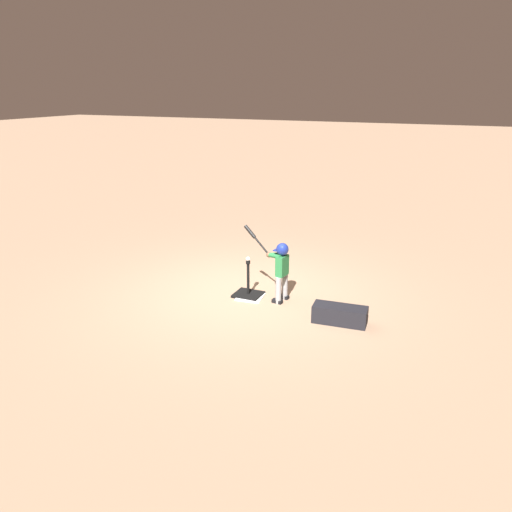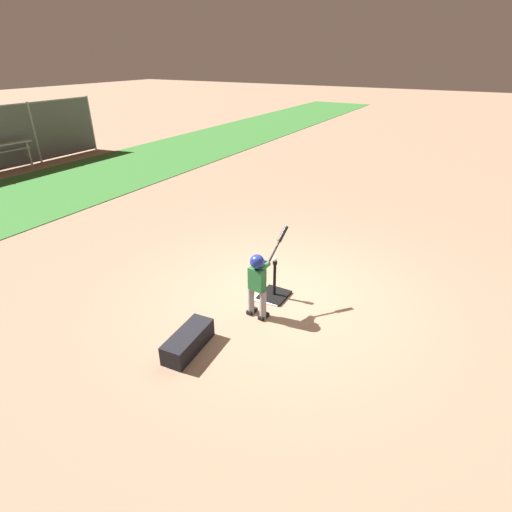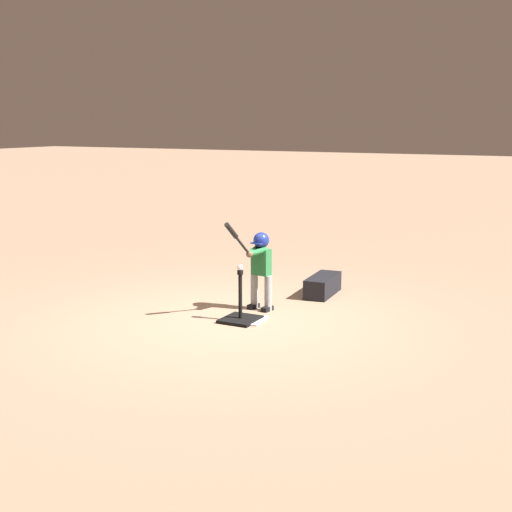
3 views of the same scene
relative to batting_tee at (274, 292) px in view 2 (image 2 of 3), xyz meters
The scene contains 6 objects.
ground_plane 0.16m from the batting_tee, 42.69° to the right, with size 90.00×90.00×0.00m, color #93755B.
home_plate 0.11m from the batting_tee, 139.60° to the left, with size 0.44×0.44×0.02m, color white.
batting_tee is the anchor object (origin of this frame).
batter_child 0.83m from the batting_tee, behind, with size 0.86×0.34×1.26m.
baseball 0.61m from the batting_tee, 45.00° to the right, with size 0.07×0.07×0.07m, color white.
equipment_bag 1.80m from the batting_tee, 167.32° to the left, with size 0.84×0.32×0.28m, color black.
Camera 2 is at (-5.10, -2.40, 3.59)m, focal length 28.00 mm.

